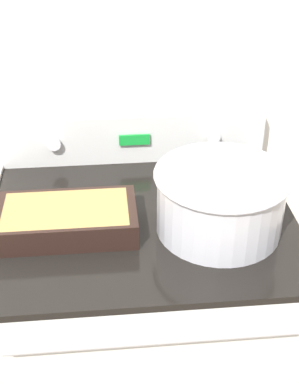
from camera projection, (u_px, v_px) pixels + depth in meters
name	position (u px, v px, depth m)	size (l,w,h in m)	color
kitchen_wall	(131.00, 44.00, 1.50)	(8.00, 0.05, 2.50)	silver
stove_range	(143.00, 339.00, 1.62)	(0.78, 0.68, 0.92)	silver
control_panel	(134.00, 137.00, 1.58)	(0.78, 0.07, 0.15)	silver
mixing_bowl	(220.00, 198.00, 1.28)	(0.32, 0.32, 0.16)	silver
casserole_dish	(66.00, 218.00, 1.30)	(0.34, 0.19, 0.07)	black
ladle	(274.00, 179.00, 1.47)	(0.06, 0.30, 0.06)	teal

